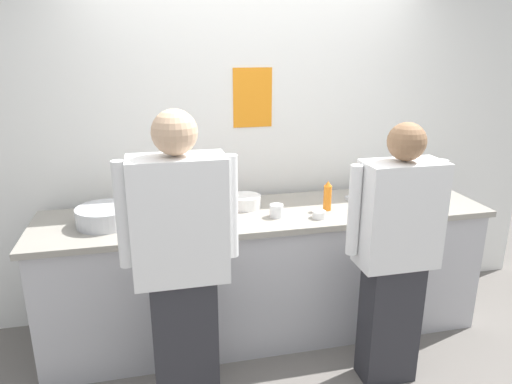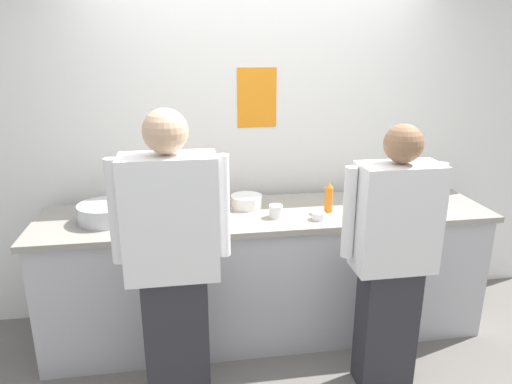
% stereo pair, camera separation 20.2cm
% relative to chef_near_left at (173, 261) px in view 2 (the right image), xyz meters
% --- Properties ---
extents(ground_plane, '(9.00, 9.00, 0.00)m').
position_rel_chef_near_left_xyz_m(ground_plane, '(0.63, 0.28, -0.92)').
color(ground_plane, slate).
extents(wall_back, '(4.82, 0.11, 2.73)m').
position_rel_chef_near_left_xyz_m(wall_back, '(0.63, 1.14, 0.45)').
color(wall_back, white).
rests_on(wall_back, ground).
extents(prep_counter, '(3.07, 0.72, 0.93)m').
position_rel_chef_near_left_xyz_m(prep_counter, '(0.63, 0.66, -0.45)').
color(prep_counter, '#B2B2B7').
rests_on(prep_counter, ground).
extents(chef_near_left, '(0.63, 0.24, 1.73)m').
position_rel_chef_near_left_xyz_m(chef_near_left, '(0.00, 0.00, 0.00)').
color(chef_near_left, '#2D2D33').
rests_on(chef_near_left, ground).
extents(chef_center, '(0.60, 0.24, 1.63)m').
position_rel_chef_near_left_xyz_m(chef_center, '(1.24, -0.01, -0.06)').
color(chef_center, '#2D2D33').
rests_on(chef_center, ground).
extents(plate_stack_front, '(0.22, 0.22, 0.08)m').
position_rel_chef_near_left_xyz_m(plate_stack_front, '(0.50, 0.77, 0.05)').
color(plate_stack_front, white).
rests_on(plate_stack_front, prep_counter).
extents(plate_stack_rear, '(0.19, 0.19, 0.07)m').
position_rel_chef_near_left_xyz_m(plate_stack_rear, '(-0.05, 0.66, 0.05)').
color(plate_stack_rear, white).
rests_on(plate_stack_rear, prep_counter).
extents(mixing_bowl_steel, '(0.36, 0.36, 0.12)m').
position_rel_chef_near_left_xyz_m(mixing_bowl_steel, '(-0.43, 0.65, 0.07)').
color(mixing_bowl_steel, '#B7BABF').
rests_on(mixing_bowl_steel, prep_counter).
extents(sheet_tray, '(0.50, 0.35, 0.02)m').
position_rel_chef_near_left_xyz_m(sheet_tray, '(1.50, 0.68, 0.02)').
color(sheet_tray, '#B7BABF').
rests_on(sheet_tray, prep_counter).
extents(squeeze_bottle_primary, '(0.06, 0.06, 0.20)m').
position_rel_chef_near_left_xyz_m(squeeze_bottle_primary, '(0.23, 0.71, 0.11)').
color(squeeze_bottle_primary, red).
rests_on(squeeze_bottle_primary, prep_counter).
extents(squeeze_bottle_secondary, '(0.06, 0.06, 0.21)m').
position_rel_chef_near_left_xyz_m(squeeze_bottle_secondary, '(1.04, 0.59, 0.11)').
color(squeeze_bottle_secondary, orange).
rests_on(squeeze_bottle_secondary, prep_counter).
extents(squeeze_bottle_spare, '(0.05, 0.05, 0.21)m').
position_rel_chef_near_left_xyz_m(squeeze_bottle_spare, '(0.00, 0.51, 0.11)').
color(squeeze_bottle_spare, orange).
rests_on(squeeze_bottle_spare, prep_counter).
extents(ramekin_orange_sauce, '(0.09, 0.09, 0.05)m').
position_rel_chef_near_left_xyz_m(ramekin_orange_sauce, '(0.94, 0.46, 0.04)').
color(ramekin_orange_sauce, white).
rests_on(ramekin_orange_sauce, prep_counter).
extents(ramekin_yellow_sauce, '(0.08, 0.08, 0.04)m').
position_rel_chef_near_left_xyz_m(ramekin_yellow_sauce, '(0.26, 0.59, 0.03)').
color(ramekin_yellow_sauce, white).
rests_on(ramekin_yellow_sauce, prep_counter).
extents(deli_cup, '(0.09, 0.09, 0.08)m').
position_rel_chef_near_left_xyz_m(deli_cup, '(0.67, 0.54, 0.05)').
color(deli_cup, white).
rests_on(deli_cup, prep_counter).
extents(chefs_knife, '(0.27, 0.03, 0.02)m').
position_rel_chef_near_left_xyz_m(chefs_knife, '(0.40, 0.75, 0.02)').
color(chefs_knife, '#B7BABF').
rests_on(chefs_knife, prep_counter).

